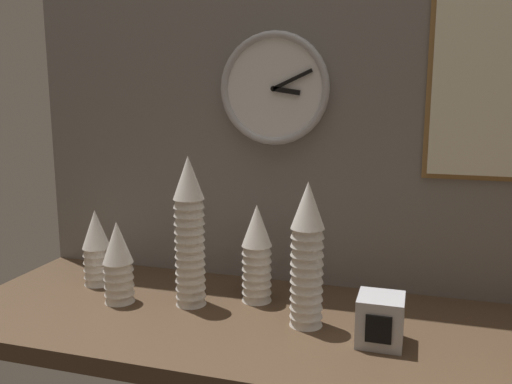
{
  "coord_description": "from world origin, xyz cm",
  "views": [
    {
      "loc": [
        25.28,
        -111.97,
        51.28
      ],
      "look_at": [
        -9.99,
        4.0,
        28.35
      ],
      "focal_mm": 38.0,
      "sensor_mm": 36.0,
      "label": 1
    }
  ],
  "objects_px": {
    "cup_stack_center_left": "(190,232)",
    "wall_clock": "(274,89)",
    "cup_stack_far_left": "(96,247)",
    "napkin_dispenser": "(380,320)",
    "cup_stack_left": "(118,262)",
    "cup_stack_center_right": "(307,255)",
    "cup_stack_center": "(257,253)"
  },
  "relations": [
    {
      "from": "cup_stack_center_left",
      "to": "wall_clock",
      "type": "bearing_deg",
      "value": 54.64
    },
    {
      "from": "cup_stack_far_left",
      "to": "napkin_dispenser",
      "type": "distance_m",
      "value": 0.76
    },
    {
      "from": "cup_stack_left",
      "to": "cup_stack_center_left",
      "type": "distance_m",
      "value": 0.2
    },
    {
      "from": "cup_stack_far_left",
      "to": "cup_stack_center_left",
      "type": "relative_size",
      "value": 0.56
    },
    {
      "from": "cup_stack_center_left",
      "to": "napkin_dispenser",
      "type": "distance_m",
      "value": 0.48
    },
    {
      "from": "cup_stack_center_right",
      "to": "cup_stack_center_left",
      "type": "relative_size",
      "value": 0.89
    },
    {
      "from": "cup_stack_center_left",
      "to": "wall_clock",
      "type": "xyz_separation_m",
      "value": [
        0.15,
        0.21,
        0.33
      ]
    },
    {
      "from": "cup_stack_center",
      "to": "cup_stack_center_right",
      "type": "height_order",
      "value": "cup_stack_center_right"
    },
    {
      "from": "cup_stack_far_left",
      "to": "cup_stack_center_right",
      "type": "xyz_separation_m",
      "value": [
        0.59,
        -0.09,
        0.06
      ]
    },
    {
      "from": "cup_stack_center",
      "to": "wall_clock",
      "type": "bearing_deg",
      "value": 88.71
    },
    {
      "from": "cup_stack_center_left",
      "to": "cup_stack_center",
      "type": "bearing_deg",
      "value": 24.91
    },
    {
      "from": "cup_stack_center",
      "to": "cup_stack_center_left",
      "type": "relative_size",
      "value": 0.67
    },
    {
      "from": "cup_stack_left",
      "to": "cup_stack_center",
      "type": "bearing_deg",
      "value": 18.15
    },
    {
      "from": "cup_stack_left",
      "to": "cup_stack_center_left",
      "type": "xyz_separation_m",
      "value": [
        0.17,
        0.04,
        0.08
      ]
    },
    {
      "from": "cup_stack_left",
      "to": "napkin_dispenser",
      "type": "relative_size",
      "value": 2.01
    },
    {
      "from": "cup_stack_center",
      "to": "napkin_dispenser",
      "type": "xyz_separation_m",
      "value": [
        0.31,
        -0.14,
        -0.07
      ]
    },
    {
      "from": "cup_stack_center",
      "to": "cup_stack_center_right",
      "type": "bearing_deg",
      "value": -35.48
    },
    {
      "from": "cup_stack_center_left",
      "to": "cup_stack_left",
      "type": "bearing_deg",
      "value": -167.97
    },
    {
      "from": "cup_stack_left",
      "to": "napkin_dispenser",
      "type": "xyz_separation_m",
      "value": [
        0.63,
        -0.04,
        -0.05
      ]
    },
    {
      "from": "cup_stack_center",
      "to": "cup_stack_center_left",
      "type": "height_order",
      "value": "cup_stack_center_left"
    },
    {
      "from": "cup_stack_center",
      "to": "wall_clock",
      "type": "height_order",
      "value": "wall_clock"
    },
    {
      "from": "cup_stack_center_right",
      "to": "cup_stack_left",
      "type": "bearing_deg",
      "value": -179.79
    },
    {
      "from": "cup_stack_center",
      "to": "cup_stack_left",
      "type": "height_order",
      "value": "cup_stack_center"
    },
    {
      "from": "cup_stack_center",
      "to": "napkin_dispenser",
      "type": "relative_size",
      "value": 2.41
    },
    {
      "from": "cup_stack_center_left",
      "to": "napkin_dispenser",
      "type": "relative_size",
      "value": 3.6
    },
    {
      "from": "cup_stack_left",
      "to": "cup_stack_center_right",
      "type": "xyz_separation_m",
      "value": [
        0.47,
        0.0,
        0.06
      ]
    },
    {
      "from": "cup_stack_center_right",
      "to": "cup_stack_center_left",
      "type": "xyz_separation_m",
      "value": [
        -0.29,
        0.04,
        0.02
      ]
    },
    {
      "from": "cup_stack_center_right",
      "to": "napkin_dispenser",
      "type": "relative_size",
      "value": 3.2
    },
    {
      "from": "cup_stack_center",
      "to": "wall_clock",
      "type": "xyz_separation_m",
      "value": [
        0.0,
        0.14,
        0.39
      ]
    },
    {
      "from": "cup_stack_center_right",
      "to": "napkin_dispenser",
      "type": "xyz_separation_m",
      "value": [
        0.16,
        -0.04,
        -0.11
      ]
    },
    {
      "from": "cup_stack_left",
      "to": "cup_stack_center_left",
      "type": "bearing_deg",
      "value": 12.03
    },
    {
      "from": "cup_stack_far_left",
      "to": "cup_stack_center_right",
      "type": "relative_size",
      "value": 0.63
    }
  ]
}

